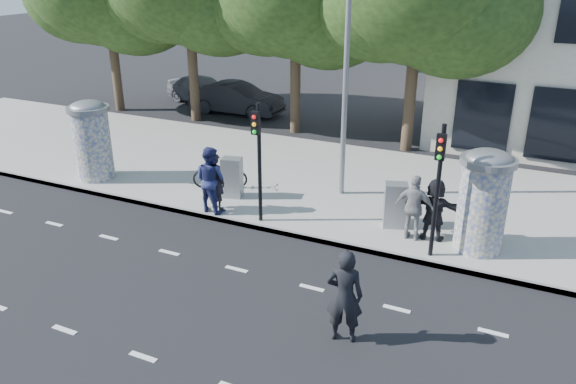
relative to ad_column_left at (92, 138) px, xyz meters
The scene contains 20 objects.
ground 8.63m from the ad_column_left, 32.01° to the right, with size 120.00×120.00×0.00m, color black.
sidewalk 7.94m from the ad_column_left, 22.62° to the left, with size 40.00×8.00×0.15m, color gray.
curb 7.41m from the ad_column_left, ahead, with size 40.00×0.10×0.16m, color slate.
lane_dash_near 9.95m from the ad_column_left, 42.94° to the right, with size 32.00×0.12×0.01m, color silver.
lane_dash_far 7.99m from the ad_column_left, 23.29° to the right, with size 32.00×0.12×0.01m, color silver.
ad_column_left is the anchor object (origin of this frame).
ad_column_right 12.40m from the ad_column_left, ahead, with size 1.36×1.36×2.65m.
traffic_pole_near 6.67m from the ad_column_left, ahead, with size 0.22×0.31×3.40m.
traffic_pole_far 11.44m from the ad_column_left, ahead, with size 0.22×0.31×3.40m.
street_lamp 8.90m from the ad_column_left, 14.94° to the left, with size 0.25×0.93×8.00m.
ped_b 5.10m from the ad_column_left, ahead, with size 0.63×0.41×1.73m, color black.
ped_c 5.04m from the ad_column_left, ahead, with size 0.95×0.74×1.96m, color navy.
ped_e 10.78m from the ad_column_left, ahead, with size 1.05×0.60×1.79m, color gray.
ped_f 11.26m from the ad_column_left, ahead, with size 1.58×0.57×1.70m, color black.
man_road 11.43m from the ad_column_left, 23.49° to the right, with size 0.73×0.48×2.00m, color black.
bicycle 4.49m from the ad_column_left, 12.80° to the left, with size 1.77×0.62×0.93m, color black.
cabinet_left 5.09m from the ad_column_left, ahead, with size 0.60×0.44×1.26m, color gray.
cabinet_right 10.18m from the ad_column_left, ahead, with size 0.61×0.44×1.27m, color gray.
car_left 11.46m from the ad_column_left, 104.58° to the left, with size 4.21×1.69×1.43m, color #5C5D64.
car_mid 9.87m from the ad_column_left, 90.78° to the left, with size 4.57×1.59×1.51m, color black.
Camera 1 is at (6.16, -8.90, 7.07)m, focal length 35.00 mm.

